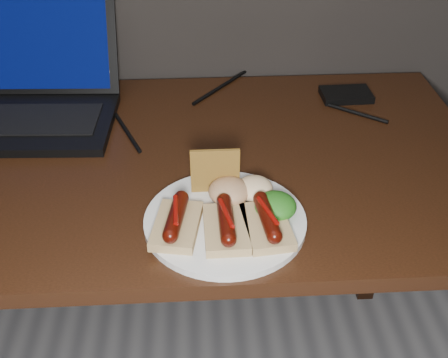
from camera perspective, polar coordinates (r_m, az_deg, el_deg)
desk at (r=1.17m, az=-8.98°, el=-1.50°), size 1.40×0.70×0.75m
laptop at (r=1.30m, az=-19.59°, el=8.42°), size 0.40×0.34×0.25m
hard_drive at (r=1.35m, az=12.30°, el=8.37°), size 0.12×0.08×0.02m
desk_cables at (r=1.25m, az=-6.97°, el=6.46°), size 0.96×0.39×0.01m
plate at (r=0.94m, az=0.11°, el=-4.24°), size 0.31×0.31×0.01m
bread_sausage_left at (r=0.90m, az=-4.86°, el=-4.34°), size 0.09×0.13×0.04m
bread_sausage_center at (r=0.89m, az=0.22°, el=-4.68°), size 0.07×0.12×0.04m
bread_sausage_right at (r=0.90m, az=4.38°, el=-4.40°), size 0.08×0.12×0.04m
crispbread at (r=0.97m, az=-0.91°, el=0.83°), size 0.09×0.01×0.08m
salad_greens at (r=0.93m, az=5.26°, el=-2.75°), size 0.07×0.07×0.04m
salsa_mound at (r=0.96m, az=0.53°, el=-1.24°), size 0.07×0.07×0.04m
coleslaw_mound at (r=0.97m, az=3.11°, el=-0.94°), size 0.06×0.06×0.04m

